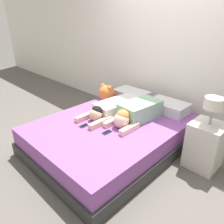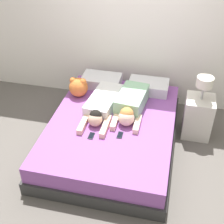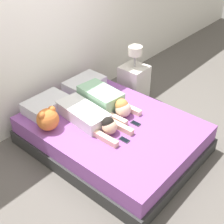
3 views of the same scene
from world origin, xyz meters
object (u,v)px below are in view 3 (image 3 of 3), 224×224
(pillow_head_right, at_px, (85,84))
(plush_toy, at_px, (48,119))
(person_left, at_px, (90,117))
(cell_phone_right, at_px, (136,123))
(person_right, at_px, (106,100))
(cell_phone_left, at_px, (124,140))
(pillow_head_left, at_px, (46,105))
(bed, at_px, (112,134))
(nightstand, at_px, (134,81))

(pillow_head_right, height_order, plush_toy, plush_toy)
(plush_toy, bearing_deg, person_left, -34.38)
(cell_phone_right, xyz_separation_m, plush_toy, (-0.77, 0.75, 0.14))
(person_right, xyz_separation_m, cell_phone_right, (-0.03, -0.52, -0.11))
(cell_phone_left, bearing_deg, person_left, 90.96)
(person_right, distance_m, cell_phone_left, 0.73)
(pillow_head_right, distance_m, plush_toy, 1.03)
(pillow_head_left, relative_size, cell_phone_right, 4.53)
(bed, height_order, person_right, person_right)
(pillow_head_left, xyz_separation_m, nightstand, (1.47, -0.34, -0.15))
(pillow_head_right, relative_size, person_left, 0.55)
(bed, height_order, nightstand, nightstand)
(cell_phone_right, height_order, plush_toy, plush_toy)
(bed, xyz_separation_m, person_left, (-0.19, 0.21, 0.29))
(bed, height_order, cell_phone_left, cell_phone_left)
(bed, bearing_deg, pillow_head_right, 66.91)
(plush_toy, height_order, nightstand, nightstand)
(pillow_head_right, bearing_deg, person_right, -106.16)
(bed, distance_m, cell_phone_right, 0.37)
(cell_phone_left, bearing_deg, person_right, 58.67)
(bed, xyz_separation_m, cell_phone_left, (-0.18, -0.35, 0.21))
(cell_phone_right, bearing_deg, bed, 122.33)
(pillow_head_left, bearing_deg, person_right, -46.22)
(cell_phone_right, bearing_deg, nightstand, 38.44)
(pillow_head_left, distance_m, plush_toy, 0.44)
(bed, distance_m, plush_toy, 0.86)
(person_left, height_order, cell_phone_left, person_left)
(pillow_head_right, height_order, nightstand, nightstand)
(person_right, bearing_deg, person_left, -171.13)
(pillow_head_left, relative_size, person_right, 0.66)
(pillow_head_left, bearing_deg, plush_toy, -125.93)
(cell_phone_left, distance_m, nightstand, 1.55)
(cell_phone_left, bearing_deg, plush_toy, 117.06)
(bed, bearing_deg, plush_toy, 140.99)
(pillow_head_right, distance_m, cell_phone_right, 1.12)
(cell_phone_right, xyz_separation_m, nightstand, (0.95, 0.75, -0.07))
(cell_phone_left, relative_size, nightstand, 0.14)
(pillow_head_right, bearing_deg, cell_phone_right, -100.28)
(bed, xyz_separation_m, pillow_head_left, (-0.36, 0.84, 0.28))
(bed, relative_size, pillow_head_right, 3.72)
(person_left, bearing_deg, cell_phone_right, -52.70)
(person_left, xyz_separation_m, person_right, (0.38, 0.06, 0.03))
(cell_phone_right, distance_m, plush_toy, 1.09)
(pillow_head_left, relative_size, cell_phone_left, 4.53)
(pillow_head_right, xyz_separation_m, cell_phone_left, (-0.54, -1.19, -0.07))
(bed, relative_size, person_right, 2.47)
(person_left, height_order, cell_phone_right, person_left)
(pillow_head_right, relative_size, person_right, 0.66)
(person_right, bearing_deg, cell_phone_left, -121.33)
(person_right, distance_m, cell_phone_right, 0.53)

